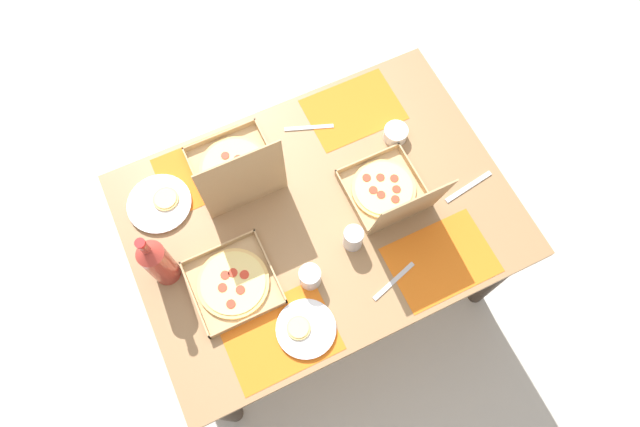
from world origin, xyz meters
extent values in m
plane|color=beige|center=(0.00, 0.00, 0.00)|extent=(6.00, 6.00, 0.00)
cylinder|color=#3F3328|center=(-0.62, -0.43, 0.37)|extent=(0.07, 0.07, 0.73)
cylinder|color=#3F3328|center=(0.62, -0.43, 0.37)|extent=(0.07, 0.07, 0.73)
cylinder|color=#3F3328|center=(-0.62, 0.43, 0.37)|extent=(0.07, 0.07, 0.73)
cylinder|color=#3F3328|center=(0.62, 0.43, 0.37)|extent=(0.07, 0.07, 0.73)
cube|color=#936D47|center=(0.00, 0.00, 0.75)|extent=(1.37, 0.98, 0.03)
cube|color=orange|center=(-0.31, -0.34, 0.76)|extent=(0.36, 0.26, 0.00)
cube|color=orange|center=(0.31, -0.34, 0.76)|extent=(0.36, 0.26, 0.00)
cube|color=orange|center=(-0.31, 0.34, 0.76)|extent=(0.36, 0.26, 0.00)
cube|color=orange|center=(0.31, 0.34, 0.76)|extent=(0.36, 0.26, 0.00)
cube|color=tan|center=(-0.25, 0.02, 0.76)|extent=(0.27, 0.27, 0.01)
cube|color=tan|center=(-0.38, 0.02, 0.78)|extent=(0.01, 0.27, 0.03)
cube|color=tan|center=(-0.12, 0.02, 0.78)|extent=(0.01, 0.27, 0.03)
cube|color=tan|center=(-0.25, -0.12, 0.78)|extent=(0.27, 0.01, 0.03)
cube|color=tan|center=(-0.25, 0.15, 0.78)|extent=(0.27, 0.01, 0.03)
cylinder|color=#E0B76B|center=(-0.25, 0.02, 0.77)|extent=(0.24, 0.24, 0.01)
cylinder|color=#EFD67F|center=(-0.25, 0.02, 0.78)|extent=(0.21, 0.21, 0.00)
cylinder|color=red|center=(-0.21, 0.01, 0.78)|extent=(0.03, 0.03, 0.00)
cylinder|color=red|center=(-0.23, 0.04, 0.78)|extent=(0.03, 0.03, 0.00)
cylinder|color=red|center=(-0.27, 0.08, 0.78)|extent=(0.03, 0.03, 0.00)
cylinder|color=red|center=(-0.29, 0.04, 0.78)|extent=(0.03, 0.03, 0.00)
cylinder|color=red|center=(-0.30, 0.00, 0.78)|extent=(0.03, 0.03, 0.00)
cylinder|color=red|center=(-0.26, -0.03, 0.78)|extent=(0.03, 0.03, 0.00)
cylinder|color=red|center=(-0.21, -0.05, 0.78)|extent=(0.03, 0.03, 0.00)
cube|color=tan|center=(-0.25, 0.17, 0.93)|extent=(0.27, 0.05, 0.27)
cube|color=tan|center=(0.38, 0.11, 0.76)|extent=(0.28, 0.28, 0.01)
cube|color=tan|center=(0.24, 0.11, 0.78)|extent=(0.01, 0.28, 0.03)
cube|color=tan|center=(0.52, 0.11, 0.78)|extent=(0.01, 0.28, 0.03)
cube|color=tan|center=(0.38, -0.03, 0.78)|extent=(0.28, 0.01, 0.03)
cube|color=tan|center=(0.38, 0.25, 0.78)|extent=(0.28, 0.01, 0.03)
cylinder|color=#E0B76B|center=(0.38, 0.11, 0.77)|extent=(0.25, 0.25, 0.01)
cylinder|color=#EFD67F|center=(0.38, 0.11, 0.78)|extent=(0.22, 0.22, 0.00)
cylinder|color=red|center=(0.42, 0.11, 0.78)|extent=(0.03, 0.03, 0.00)
cylinder|color=red|center=(0.41, 0.18, 0.78)|extent=(0.03, 0.03, 0.00)
cylinder|color=red|center=(0.37, 0.14, 0.78)|extent=(0.03, 0.03, 0.00)
cylinder|color=red|center=(0.33, 0.10, 0.78)|extent=(0.03, 0.03, 0.00)
cylinder|color=red|center=(0.37, 0.08, 0.78)|extent=(0.03, 0.03, 0.00)
cylinder|color=red|center=(0.39, 0.07, 0.78)|extent=(0.03, 0.03, 0.00)
cube|color=tan|center=(0.21, -0.30, 0.76)|extent=(0.30, 0.30, 0.01)
cube|color=tan|center=(0.06, -0.30, 0.78)|extent=(0.01, 0.30, 0.03)
cube|color=tan|center=(0.36, -0.30, 0.78)|extent=(0.01, 0.30, 0.03)
cube|color=tan|center=(0.21, -0.44, 0.78)|extent=(0.30, 0.01, 0.03)
cube|color=tan|center=(0.21, -0.15, 0.78)|extent=(0.30, 0.01, 0.03)
cylinder|color=#E0B76B|center=(0.21, -0.30, 0.77)|extent=(0.26, 0.26, 0.01)
cylinder|color=#EFD67F|center=(0.21, -0.30, 0.78)|extent=(0.24, 0.24, 0.00)
cylinder|color=red|center=(0.29, -0.31, 0.78)|extent=(0.03, 0.03, 0.00)
cylinder|color=red|center=(0.22, -0.25, 0.78)|extent=(0.03, 0.03, 0.00)
cylinder|color=red|center=(0.14, -0.26, 0.78)|extent=(0.03, 0.03, 0.00)
cylinder|color=red|center=(0.19, -0.32, 0.78)|extent=(0.03, 0.03, 0.00)
cylinder|color=red|center=(0.22, -0.35, 0.78)|extent=(0.03, 0.03, 0.00)
cube|color=tan|center=(0.21, -0.15, 0.95)|extent=(0.30, 0.01, 0.30)
cylinder|color=white|center=(0.51, -0.28, 0.77)|extent=(0.22, 0.22, 0.01)
cylinder|color=white|center=(0.51, -0.28, 0.77)|extent=(0.23, 0.23, 0.01)
cylinder|color=#E0B76B|center=(0.48, -0.28, 0.78)|extent=(0.09, 0.09, 0.01)
cylinder|color=#EFD67F|center=(0.48, -0.28, 0.79)|extent=(0.08, 0.08, 0.00)
cylinder|color=white|center=(0.22, 0.36, 0.77)|extent=(0.19, 0.19, 0.01)
cylinder|color=white|center=(0.22, 0.36, 0.77)|extent=(0.20, 0.20, 0.01)
cylinder|color=#E0B76B|center=(0.24, 0.34, 0.78)|extent=(0.08, 0.08, 0.01)
cylinder|color=#EFD67F|center=(0.24, 0.34, 0.79)|extent=(0.07, 0.07, 0.00)
cylinder|color=#B2382D|center=(0.57, -0.03, 0.87)|extent=(0.09, 0.09, 0.22)
cone|color=#B2382D|center=(0.57, -0.03, 1.00)|extent=(0.09, 0.09, 0.04)
cylinder|color=#B2382D|center=(0.57, -0.03, 1.04)|extent=(0.03, 0.03, 0.06)
cylinder|color=red|center=(0.57, -0.03, 1.08)|extent=(0.03, 0.03, 0.01)
cylinder|color=silver|center=(0.14, 0.21, 0.81)|extent=(0.07, 0.07, 0.09)
cylinder|color=silver|center=(-0.06, 0.15, 0.81)|extent=(0.07, 0.07, 0.10)
cylinder|color=white|center=(-0.40, -0.16, 0.79)|extent=(0.09, 0.09, 0.05)
cube|color=#B7B7BC|center=(-0.12, -0.34, 0.76)|extent=(0.18, 0.08, 0.00)
cube|color=#B7B7BC|center=(-0.54, 0.14, 0.76)|extent=(0.21, 0.05, 0.00)
cube|color=#B7B7BC|center=(-0.12, 0.34, 0.76)|extent=(0.19, 0.07, 0.00)
camera|label=1|loc=(0.32, 0.66, 2.59)|focal=30.54mm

